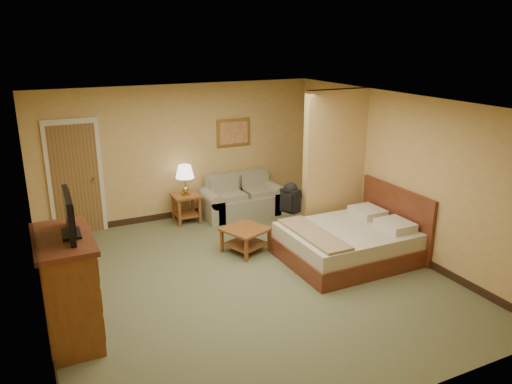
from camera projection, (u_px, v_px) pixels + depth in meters
floor at (245, 279)px, 7.42m from camera, size 6.00×6.00×0.00m
ceiling at (244, 103)px, 6.64m from camera, size 6.00×6.00×0.00m
back_wall at (180, 153)px, 9.60m from camera, size 5.50×0.02×2.60m
left_wall at (33, 227)px, 5.89m from camera, size 0.02×6.00×2.60m
right_wall at (397, 173)px, 8.17m from camera, size 0.02×6.00×2.60m
partition at (334, 164)px, 8.72m from camera, size 1.20×0.15×2.60m
door at (76, 178)px, 8.84m from camera, size 0.94×0.16×2.10m
baseboard at (183, 213)px, 9.97m from camera, size 5.50×0.02×0.12m
loveseat at (242, 202)px, 10.01m from camera, size 1.63×0.76×0.83m
side_table at (186, 204)px, 9.57m from camera, size 0.50×0.50×0.55m
table_lamp at (185, 172)px, 9.38m from camera, size 0.35×0.35×0.58m
coffee_table at (246, 235)px, 8.26m from camera, size 0.85×0.85×0.42m
wall_picture at (234, 133)px, 9.96m from camera, size 0.72×0.04×0.56m
dresser at (68, 288)px, 5.80m from camera, size 0.64×1.22×1.30m
tv at (69, 216)px, 5.58m from camera, size 0.21×0.80×0.49m
bed at (351, 241)px, 8.00m from camera, size 1.99×1.69×1.09m
backpack at (290, 196)px, 8.58m from camera, size 0.31×0.36×0.53m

